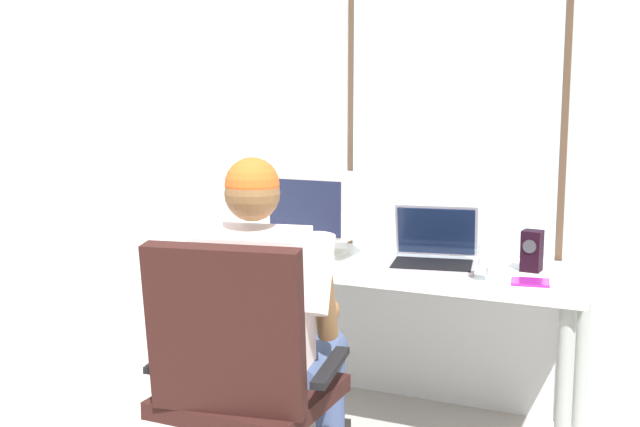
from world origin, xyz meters
name	(u,v)px	position (x,y,z in m)	size (l,w,h in m)	color
wall_rear	(385,107)	(0.01, 2.67, 1.41)	(5.25, 0.08, 2.82)	silver
desk	(394,288)	(0.21, 2.27, 0.64)	(1.65, 0.68, 0.75)	#929B95
office_chair	(239,371)	(0.01, 1.28, 0.56)	(0.68, 0.61, 1.01)	black
person_seated	(266,321)	(-0.04, 1.56, 0.65)	(0.59, 0.85, 1.26)	#3D4D75
crt_monitor	(317,205)	(-0.16, 2.29, 0.97)	(0.38, 0.27, 0.38)	beige
laptop	(434,249)	(0.37, 2.32, 0.81)	(0.42, 0.41, 0.25)	gray
wine_glass	(487,258)	(0.64, 2.10, 0.84)	(0.07, 0.07, 0.15)	silver
desk_speaker	(532,251)	(0.77, 2.36, 0.83)	(0.08, 0.09, 0.17)	black
cd_case	(530,282)	(0.80, 2.15, 0.75)	(0.16, 0.15, 0.01)	#84177A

